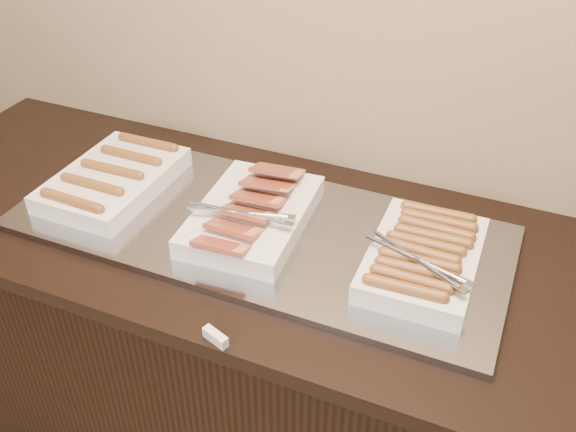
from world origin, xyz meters
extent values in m
cube|color=black|center=(0.00, 2.13, 0.43)|extent=(2.00, 0.70, 0.86)
cube|color=black|center=(0.00, 2.13, 0.88)|extent=(2.06, 0.76, 0.04)
cube|color=#9497A2|center=(0.02, 2.13, 0.91)|extent=(1.20, 0.50, 0.02)
cube|color=white|center=(-0.40, 2.13, 0.95)|extent=(0.25, 0.38, 0.05)
cylinder|color=brown|center=(-0.40, 1.97, 0.98)|extent=(0.17, 0.03, 0.03)
cylinder|color=brown|center=(-0.40, 2.05, 0.98)|extent=(0.17, 0.03, 0.03)
cylinder|color=brown|center=(-0.40, 2.13, 0.98)|extent=(0.17, 0.03, 0.03)
cylinder|color=brown|center=(-0.39, 2.21, 0.98)|extent=(0.17, 0.03, 0.03)
cylinder|color=brown|center=(-0.39, 2.29, 0.98)|extent=(0.17, 0.03, 0.03)
cube|color=white|center=(0.01, 2.13, 0.95)|extent=(0.27, 0.39, 0.05)
cube|color=#A94B36|center=(0.01, 1.98, 0.97)|extent=(0.13, 0.09, 0.04)
cube|color=#A94B36|center=(0.01, 2.04, 0.97)|extent=(0.13, 0.09, 0.04)
cube|color=#A94B36|center=(0.01, 2.10, 0.98)|extent=(0.13, 0.09, 0.04)
cube|color=#A94B36|center=(0.01, 2.16, 0.98)|extent=(0.13, 0.10, 0.04)
cube|color=#A94B36|center=(0.00, 2.22, 0.98)|extent=(0.14, 0.10, 0.04)
cube|color=#A94B36|center=(0.00, 2.28, 0.99)|extent=(0.13, 0.10, 0.04)
cube|color=white|center=(0.42, 2.13, 0.95)|extent=(0.24, 0.35, 0.05)
cylinder|color=brown|center=(0.42, 1.99, 0.98)|extent=(0.16, 0.03, 0.03)
cylinder|color=brown|center=(0.42, 2.02, 0.98)|extent=(0.15, 0.03, 0.03)
cylinder|color=brown|center=(0.42, 2.05, 0.98)|extent=(0.16, 0.03, 0.03)
cylinder|color=brown|center=(0.42, 2.08, 0.98)|extent=(0.16, 0.03, 0.03)
cylinder|color=brown|center=(0.42, 2.11, 0.98)|extent=(0.16, 0.03, 0.03)
cylinder|color=brown|center=(0.42, 2.15, 0.98)|extent=(0.16, 0.03, 0.03)
cylinder|color=brown|center=(0.43, 2.18, 0.98)|extent=(0.16, 0.03, 0.03)
cylinder|color=brown|center=(0.43, 2.21, 0.98)|extent=(0.16, 0.03, 0.03)
cylinder|color=brown|center=(0.43, 2.24, 0.98)|extent=(0.16, 0.03, 0.03)
cylinder|color=brown|center=(0.42, 2.27, 0.98)|extent=(0.16, 0.03, 0.03)
cube|color=white|center=(0.10, 1.77, 0.91)|extent=(0.06, 0.04, 0.02)
camera|label=1|loc=(0.58, 1.01, 1.85)|focal=40.00mm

